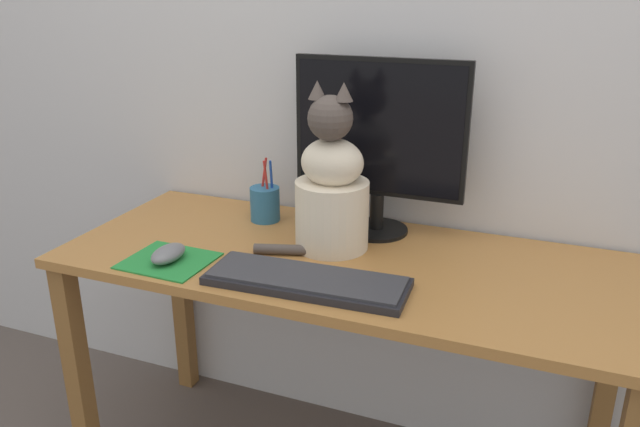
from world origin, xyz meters
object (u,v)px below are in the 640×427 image
at_px(computer_mouse_left, 168,254).
at_px(cat, 331,189).
at_px(keyboard, 307,281).
at_px(monitor, 379,139).
at_px(pen_cup, 265,203).

distance_m(computer_mouse_left, cat, 0.42).
height_order(keyboard, computer_mouse_left, computer_mouse_left).
bearing_deg(keyboard, monitor, 79.63).
relative_size(computer_mouse_left, pen_cup, 0.61).
relative_size(keyboard, pen_cup, 2.56).
xyz_separation_m(monitor, computer_mouse_left, (-0.41, -0.37, -0.23)).
distance_m(keyboard, pen_cup, 0.43).
xyz_separation_m(keyboard, cat, (-0.02, 0.22, 0.14)).
bearing_deg(cat, keyboard, -80.58).
xyz_separation_m(computer_mouse_left, pen_cup, (0.09, 0.34, 0.03)).
height_order(keyboard, pen_cup, pen_cup).
height_order(monitor, keyboard, monitor).
bearing_deg(keyboard, cat, 94.05).
bearing_deg(monitor, cat, -117.75).
xyz_separation_m(cat, pen_cup, (-0.24, 0.11, -0.11)).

